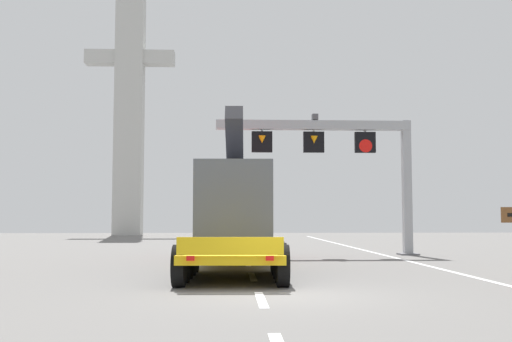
% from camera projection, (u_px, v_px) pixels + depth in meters
% --- Properties ---
extents(ground, '(112.00, 112.00, 0.00)m').
position_uv_depth(ground, '(279.00, 295.00, 14.14)').
color(ground, slate).
extents(lane_markings, '(0.20, 49.19, 0.01)m').
position_uv_depth(lane_markings, '(243.00, 252.00, 31.35)').
color(lane_markings, silver).
rests_on(lane_markings, ground).
extents(edge_line_right, '(0.20, 63.00, 0.01)m').
position_uv_depth(edge_line_right, '(399.00, 259.00, 26.36)').
color(edge_line_right, silver).
rests_on(edge_line_right, ground).
extents(overhead_lane_gantry, '(9.70, 0.90, 6.80)m').
position_uv_depth(overhead_lane_gantry, '(340.00, 148.00, 29.38)').
color(overhead_lane_gantry, '#9EA0A5').
rests_on(overhead_lane_gantry, ground).
extents(heavy_haul_truck_yellow, '(3.37, 14.13, 5.30)m').
position_uv_depth(heavy_haul_truck_yellow, '(237.00, 213.00, 23.23)').
color(heavy_haul_truck_yellow, yellow).
rests_on(heavy_haul_truck_yellow, ground).
extents(bridge_pylon_distant, '(9.00, 2.00, 29.04)m').
position_uv_depth(bridge_pylon_distant, '(130.00, 88.00, 61.62)').
color(bridge_pylon_distant, '#B7B7B2').
rests_on(bridge_pylon_distant, ground).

